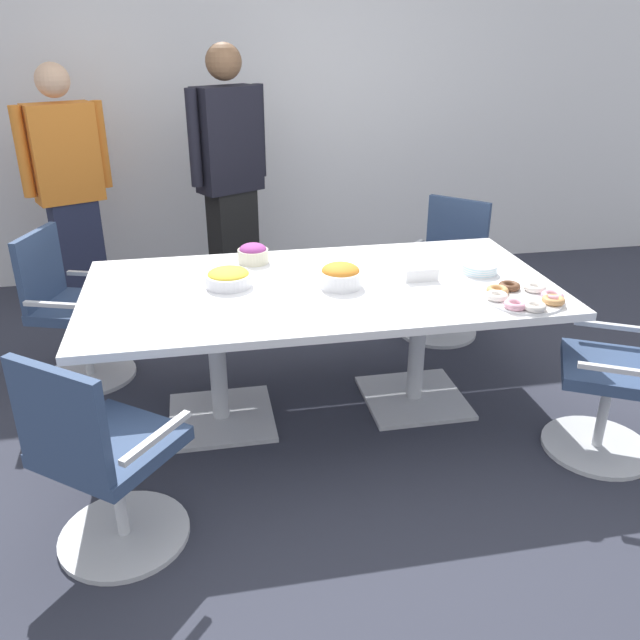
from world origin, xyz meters
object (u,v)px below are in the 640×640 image
at_px(office_chair_3, 73,316).
at_px(napkin_pile, 417,270).
at_px(office_chair_1, 622,381).
at_px(snack_bowl_chips_yellow, 229,277).
at_px(person_standing_0, 70,190).
at_px(plate_stack, 479,269).
at_px(office_chair_2, 444,276).
at_px(donut_platter, 524,297).
at_px(snack_bowl_chips_orange, 340,275).
at_px(office_chair_0, 103,465).
at_px(snack_bowl_candy_mix, 253,253).
at_px(person_standing_1, 230,177).
at_px(conference_table, 320,307).

relative_size(office_chair_3, napkin_pile, 5.12).
relative_size(office_chair_1, snack_bowl_chips_yellow, 3.79).
distance_m(person_standing_0, plate_stack, 2.91).
relative_size(office_chair_2, donut_platter, 2.43).
xyz_separation_m(plate_stack, napkin_pile, (-0.35, 0.01, 0.01)).
xyz_separation_m(office_chair_2, snack_bowl_chips_orange, (-0.94, -0.92, 0.40)).
xyz_separation_m(office_chair_0, napkin_pile, (1.56, 0.90, 0.38)).
bearing_deg(office_chair_2, snack_bowl_candy_mix, 64.23).
height_order(office_chair_2, person_standing_0, person_standing_0).
bearing_deg(person_standing_0, person_standing_1, 148.32).
bearing_deg(conference_table, napkin_pile, 2.40).
bearing_deg(snack_bowl_chips_orange, office_chair_0, -143.51).
height_order(office_chair_3, snack_bowl_candy_mix, office_chair_3).
bearing_deg(office_chair_0, conference_table, 78.67).
bearing_deg(conference_table, office_chair_3, 154.44).
height_order(person_standing_1, snack_bowl_chips_orange, person_standing_1).
bearing_deg(office_chair_3, snack_bowl_chips_yellow, 76.12).
bearing_deg(person_standing_1, office_chair_3, 13.22).
relative_size(office_chair_0, office_chair_2, 1.00).
xyz_separation_m(office_chair_0, snack_bowl_chips_orange, (1.13, 0.84, 0.40)).
xyz_separation_m(snack_bowl_chips_orange, donut_platter, (0.83, -0.36, -0.04)).
relative_size(office_chair_1, snack_bowl_candy_mix, 5.26).
height_order(snack_bowl_chips_yellow, donut_platter, snack_bowl_chips_yellow).
bearing_deg(snack_bowl_chips_orange, office_chair_2, 44.32).
bearing_deg(snack_bowl_chips_yellow, donut_platter, -18.82).
height_order(snack_bowl_candy_mix, plate_stack, snack_bowl_candy_mix).
xyz_separation_m(snack_bowl_chips_orange, snack_bowl_candy_mix, (-0.40, 0.46, -0.01)).
bearing_deg(office_chair_1, office_chair_3, 92.88).
bearing_deg(office_chair_1, napkin_pile, 79.17).
bearing_deg(person_standing_0, office_chair_3, 71.24).
bearing_deg(office_chair_2, plate_stack, 124.89).
bearing_deg(donut_platter, conference_table, 156.69).
bearing_deg(plate_stack, person_standing_0, 143.72).
xyz_separation_m(office_chair_1, person_standing_0, (-2.83, 2.39, 0.51)).
distance_m(office_chair_0, office_chair_1, 2.40).
height_order(office_chair_0, office_chair_2, same).
height_order(office_chair_1, donut_platter, office_chair_1).
relative_size(snack_bowl_chips_yellow, snack_bowl_candy_mix, 1.39).
relative_size(office_chair_2, person_standing_1, 0.48).
height_order(conference_table, snack_bowl_chips_yellow, snack_bowl_chips_yellow).
bearing_deg(person_standing_0, plate_stack, 119.58).
xyz_separation_m(office_chair_3, donut_platter, (2.30, -1.05, 0.36)).
bearing_deg(office_chair_0, person_standing_1, 112.68).
relative_size(conference_table, office_chair_1, 2.64).
distance_m(snack_bowl_chips_yellow, snack_bowl_chips_orange, 0.57).
bearing_deg(office_chair_0, napkin_pile, 68.22).
relative_size(snack_bowl_candy_mix, plate_stack, 0.93).
height_order(office_chair_2, snack_bowl_chips_yellow, office_chair_2).
bearing_deg(snack_bowl_chips_orange, conference_table, 156.53).
xyz_separation_m(snack_bowl_chips_yellow, napkin_pile, (0.99, -0.05, -0.01)).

